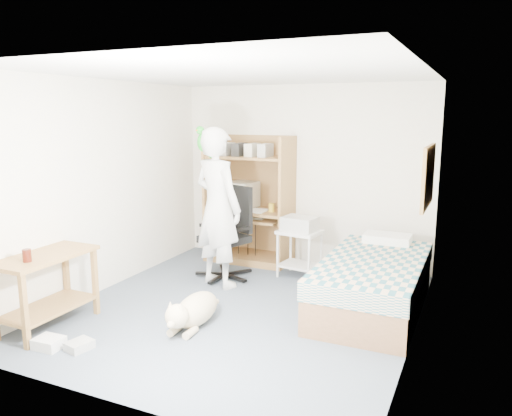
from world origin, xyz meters
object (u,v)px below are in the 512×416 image
(office_chair, at_px, (228,246))
(dog, at_px, (194,310))
(printer_cart, at_px, (299,246))
(computer_hutch, at_px, (250,205))
(side_desk, at_px, (47,279))
(bed, at_px, (373,283))
(person, at_px, (218,208))

(office_chair, bearing_deg, dog, -55.61)
(printer_cart, bearing_deg, computer_hutch, 163.22)
(side_desk, relative_size, dog, 0.99)
(computer_hutch, distance_m, printer_cart, 1.08)
(office_chair, bearing_deg, printer_cart, 44.67)
(computer_hutch, distance_m, side_desk, 3.08)
(computer_hutch, distance_m, office_chair, 0.91)
(side_desk, height_order, office_chair, office_chair)
(bed, distance_m, dog, 1.96)
(computer_hutch, relative_size, dog, 1.78)
(office_chair, distance_m, printer_cart, 0.93)
(person, bearing_deg, bed, -160.26)
(computer_hutch, relative_size, side_desk, 1.80)
(computer_hutch, bearing_deg, bed, -29.29)
(office_chair, distance_m, person, 0.64)
(side_desk, height_order, printer_cart, side_desk)
(bed, height_order, person, person)
(computer_hutch, height_order, bed, computer_hutch)
(computer_hutch, height_order, office_chair, computer_hutch)
(bed, xyz_separation_m, person, (-1.91, -0.00, 0.69))
(bed, height_order, printer_cart, bed)
(side_desk, distance_m, office_chair, 2.31)
(bed, relative_size, person, 1.04)
(side_desk, bearing_deg, office_chair, 66.81)
(side_desk, xyz_separation_m, office_chair, (0.91, 2.12, -0.07))
(computer_hutch, bearing_deg, office_chair, -85.81)
(office_chair, relative_size, person, 0.60)
(dog, relative_size, printer_cart, 1.63)
(bed, xyz_separation_m, dog, (-1.54, -1.20, -0.12))
(office_chair, bearing_deg, side_desk, -93.53)
(side_desk, xyz_separation_m, person, (0.94, 1.81, 0.48))
(person, bearing_deg, side_desk, 82.30)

